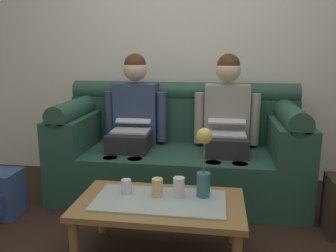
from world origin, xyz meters
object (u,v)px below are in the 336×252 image
object	(u,v)px
flower_vase	(204,163)
cup_near_left	(157,187)
person_left	(134,119)
couch	(179,152)
cup_far_center	(126,186)
cup_near_right	(179,187)
coffee_table	(160,208)
person_right	(227,122)

from	to	relation	value
flower_vase	cup_near_left	bearing A→B (deg)	-172.22
cup_near_left	person_left	bearing A→B (deg)	111.74
couch	person_left	distance (m)	0.49
cup_far_center	cup_near_left	bearing A→B (deg)	-4.09
flower_vase	cup_near_right	distance (m)	0.21
cup_near_left	cup_near_right	size ratio (longest dim) A/B	0.90
coffee_table	cup_near_right	bearing A→B (deg)	26.58
couch	flower_vase	bearing A→B (deg)	-74.54
person_right	cup_near_left	world-z (taller)	person_right
flower_vase	cup_near_right	xyz separation A→B (m)	(-0.15, -0.03, -0.15)
couch	cup_near_right	size ratio (longest dim) A/B	16.68
flower_vase	cup_far_center	distance (m)	0.51
person_left	cup_near_left	world-z (taller)	person_left
cup_near_right	flower_vase	bearing A→B (deg)	13.37
person_left	cup_near_right	xyz separation A→B (m)	(0.51, -0.95, -0.22)
cup_far_center	couch	bearing A→B (deg)	76.77
flower_vase	couch	bearing A→B (deg)	105.46
person_left	cup_near_right	size ratio (longest dim) A/B	9.85
cup_near_left	coffee_table	bearing A→B (deg)	-66.16
person_right	coffee_table	xyz separation A→B (m)	(-0.40, -1.01, -0.34)
cup_near_right	person_left	bearing A→B (deg)	118.29
person_right	couch	bearing A→B (deg)	179.59
couch	cup_near_left	distance (m)	0.96
coffee_table	person_right	bearing A→B (deg)	68.14
coffee_table	cup_near_left	xyz separation A→B (m)	(-0.02, 0.05, 0.11)
coffee_table	cup_far_center	distance (m)	0.25
coffee_table	cup_far_center	world-z (taller)	cup_far_center
person_left	person_right	bearing A→B (deg)	-0.02
cup_near_left	cup_far_center	xyz separation A→B (m)	(-0.20, 0.01, -0.01)
couch	cup_near_right	bearing A→B (deg)	-83.50
person_left	cup_near_left	size ratio (longest dim) A/B	10.94
flower_vase	person_right	bearing A→B (deg)	80.76
couch	flower_vase	distance (m)	0.98
couch	cup_far_center	bearing A→B (deg)	-103.23
cup_near_right	person_right	bearing A→B (deg)	72.79
person_right	cup_near_right	world-z (taller)	person_right
person_right	cup_near_left	distance (m)	1.07
person_right	coffee_table	distance (m)	1.14
cup_near_left	cup_near_right	xyz separation A→B (m)	(0.13, 0.00, 0.01)
couch	cup_far_center	distance (m)	0.97
person_left	cup_near_left	distance (m)	1.05
person_right	person_left	bearing A→B (deg)	179.98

